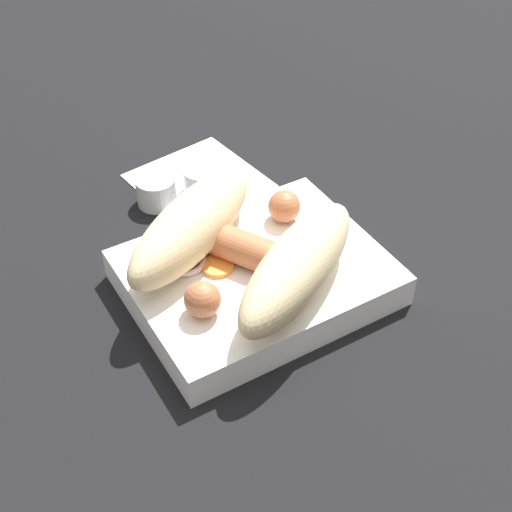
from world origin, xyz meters
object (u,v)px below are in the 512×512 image
(food_tray, at_px, (256,277))
(condiment_cup_near, at_px, (203,182))
(condiment_cup_far, at_px, (156,192))
(bread_roll, at_px, (243,246))
(sausage, at_px, (246,249))

(food_tray, height_order, condiment_cup_near, food_tray)
(condiment_cup_near, distance_m, condiment_cup_far, 0.05)
(bread_roll, xyz_separation_m, condiment_cup_far, (0.01, -0.17, -0.05))
(sausage, distance_m, condiment_cup_far, 0.16)
(food_tray, height_order, sausage, sausage)
(bread_roll, relative_size, condiment_cup_near, 5.47)
(bread_roll, distance_m, condiment_cup_near, 0.17)
(food_tray, height_order, condiment_cup_far, food_tray)
(food_tray, distance_m, condiment_cup_far, 0.17)
(food_tray, xyz_separation_m, condiment_cup_near, (-0.03, -0.16, -0.00))
(food_tray, bearing_deg, bread_roll, 5.88)
(bread_roll, distance_m, condiment_cup_far, 0.17)
(food_tray, distance_m, bread_roll, 0.05)
(bread_roll, height_order, sausage, bread_roll)
(condiment_cup_near, xyz_separation_m, condiment_cup_far, (0.05, -0.01, 0.00))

